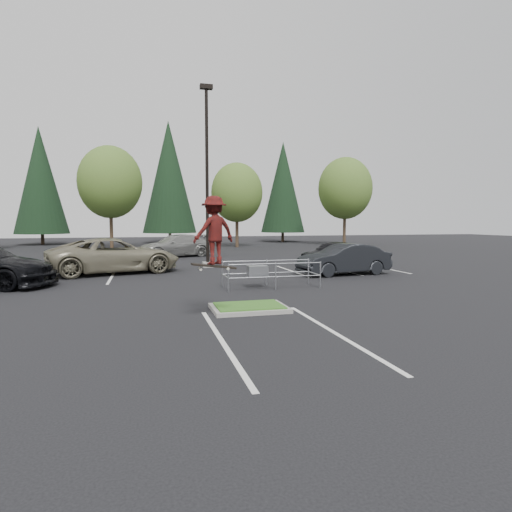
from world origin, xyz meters
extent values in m
plane|color=black|center=(0.00, 0.00, 0.00)|extent=(120.00, 120.00, 0.00)
cube|color=gray|center=(0.00, 0.00, 0.06)|extent=(2.20, 1.60, 0.12)
cube|color=#27631F|center=(0.00, 0.00, 0.13)|extent=(1.95, 1.35, 0.05)
cube|color=silver|center=(-4.50, 9.00, 0.00)|extent=(0.12, 5.20, 0.01)
cube|color=silver|center=(-7.20, 9.00, 0.00)|extent=(0.12, 5.20, 0.01)
cube|color=silver|center=(4.50, 9.00, 0.00)|extent=(0.12, 5.20, 0.01)
cube|color=silver|center=(7.20, 9.00, 0.00)|extent=(0.12, 5.20, 0.01)
cube|color=silver|center=(9.90, 9.00, 0.00)|extent=(0.12, 5.20, 0.01)
cube|color=silver|center=(-1.35, -3.00, 0.00)|extent=(0.12, 6.00, 0.01)
cube|color=silver|center=(1.35, -3.00, 0.00)|extent=(0.12, 6.00, 0.01)
cube|color=gray|center=(0.50, 12.00, 0.15)|extent=(0.60, 0.60, 0.30)
cylinder|color=black|center=(0.50, 12.00, 5.00)|extent=(0.18, 0.18, 10.00)
cube|color=black|center=(0.50, 12.00, 10.00)|extent=(0.70, 0.35, 0.25)
cylinder|color=#38281C|center=(-6.00, 30.50, 1.75)|extent=(0.32, 0.32, 3.50)
ellipsoid|color=#426224|center=(-6.00, 30.50, 6.26)|extent=(5.89, 5.89, 6.77)
sphere|color=#426224|center=(-5.40, 30.20, 5.52)|extent=(3.68, 3.68, 3.68)
sphere|color=#426224|center=(-6.50, 30.90, 5.70)|extent=(4.05, 4.05, 4.05)
cylinder|color=#38281C|center=(6.00, 29.80, 1.52)|extent=(0.32, 0.32, 3.04)
ellipsoid|color=#426224|center=(6.00, 29.80, 5.44)|extent=(5.12, 5.12, 5.89)
sphere|color=#426224|center=(6.60, 29.50, 4.80)|extent=(3.20, 3.20, 3.20)
sphere|color=#426224|center=(5.50, 30.20, 4.96)|extent=(3.52, 3.52, 3.52)
cylinder|color=#38281C|center=(18.00, 30.30, 1.71)|extent=(0.32, 0.32, 3.42)
ellipsoid|color=#426224|center=(18.00, 30.30, 6.12)|extent=(5.76, 5.76, 6.62)
sphere|color=#426224|center=(18.60, 30.00, 5.40)|extent=(3.60, 3.60, 3.60)
sphere|color=#426224|center=(17.50, 30.70, 5.58)|extent=(3.96, 3.96, 3.96)
cylinder|color=#38281C|center=(-14.00, 40.00, 0.60)|extent=(0.36, 0.36, 1.20)
cone|color=black|center=(-14.00, 40.00, 7.10)|extent=(5.72, 5.72, 11.80)
cylinder|color=#38281C|center=(0.00, 40.50, 0.60)|extent=(0.36, 0.36, 1.20)
cone|color=black|center=(0.00, 40.50, 7.85)|extent=(6.38, 6.38, 13.30)
cylinder|color=#38281C|center=(14.00, 39.50, 0.60)|extent=(0.36, 0.36, 1.20)
cone|color=black|center=(14.00, 39.50, 6.85)|extent=(5.50, 5.50, 11.30)
cylinder|color=#93959B|center=(0.03, 3.37, 0.53)|extent=(0.06, 0.06, 1.05)
cylinder|color=#93959B|center=(0.04, 4.65, 0.53)|extent=(0.06, 0.06, 1.05)
cylinder|color=#93959B|center=(1.86, 3.36, 0.53)|extent=(0.06, 0.06, 1.05)
cylinder|color=#93959B|center=(1.87, 4.64, 0.53)|extent=(0.06, 0.06, 1.05)
cylinder|color=#93959B|center=(3.70, 3.35, 0.53)|extent=(0.06, 0.06, 1.05)
cylinder|color=#93959B|center=(3.70, 4.63, 0.53)|extent=(0.06, 0.06, 1.05)
cylinder|color=#93959B|center=(1.86, 3.36, 0.50)|extent=(3.67, 0.07, 0.05)
cylinder|color=#93959B|center=(1.86, 3.36, 1.01)|extent=(3.67, 0.07, 0.05)
cylinder|color=#93959B|center=(1.87, 4.64, 0.50)|extent=(3.67, 0.07, 0.05)
cylinder|color=#93959B|center=(1.87, 4.64, 1.01)|extent=(3.67, 0.07, 0.05)
cube|color=#93959B|center=(1.32, 4.00, 0.66)|extent=(0.78, 0.48, 0.44)
cube|color=black|center=(-1.20, -1.00, 1.45)|extent=(1.20, 0.44, 0.19)
cylinder|color=beige|center=(-1.56, -1.12, 1.38)|extent=(0.07, 0.04, 0.07)
cylinder|color=beige|center=(-1.56, -0.88, 1.38)|extent=(0.07, 0.04, 0.07)
cylinder|color=beige|center=(-0.84, -1.12, 1.38)|extent=(0.07, 0.04, 0.07)
cylinder|color=beige|center=(-0.84, -0.88, 1.38)|extent=(0.07, 0.04, 0.07)
imported|color=maroon|center=(-1.20, -1.00, 2.39)|extent=(1.32, 1.04, 1.79)
imported|color=gray|center=(-4.50, 10.40, 0.89)|extent=(6.97, 4.59, 1.78)
imported|color=black|center=(6.50, 7.00, 0.76)|extent=(4.74, 2.13, 1.51)
imported|color=black|center=(8.00, 11.50, 0.73)|extent=(4.59, 3.20, 1.45)
imported|color=#979792|center=(-0.69, 19.67, 0.81)|extent=(6.06, 4.05, 1.63)
camera|label=1|loc=(-2.94, -12.12, 2.64)|focal=30.00mm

